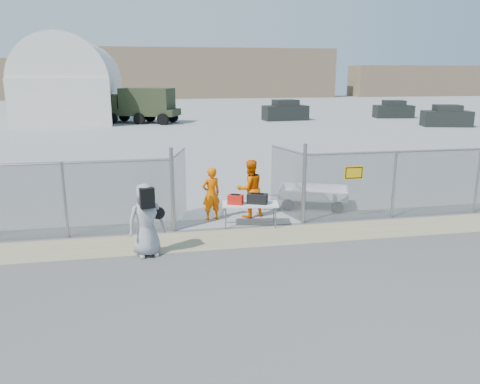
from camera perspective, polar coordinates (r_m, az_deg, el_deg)
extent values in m
plane|color=#404040|center=(12.46, 1.74, -7.15)|extent=(160.00, 160.00, 0.00)
cube|color=gray|center=(53.57, -8.18, 9.29)|extent=(160.00, 80.00, 0.01)
cube|color=tan|center=(13.38, 0.81, -5.59)|extent=(44.00, 1.60, 0.01)
cube|color=red|center=(14.09, -0.55, -0.93)|extent=(0.52, 0.45, 0.28)
cube|color=black|center=(14.17, 2.12, -0.82)|extent=(0.69, 0.56, 0.29)
imported|color=#F06000|center=(14.77, -3.54, -0.24)|extent=(0.72, 0.58, 1.71)
imported|color=#F06000|center=(15.05, 1.21, 0.41)|extent=(1.07, 0.93, 1.89)
imported|color=gray|center=(12.08, -11.36, -3.37)|extent=(1.04, 0.80, 1.90)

